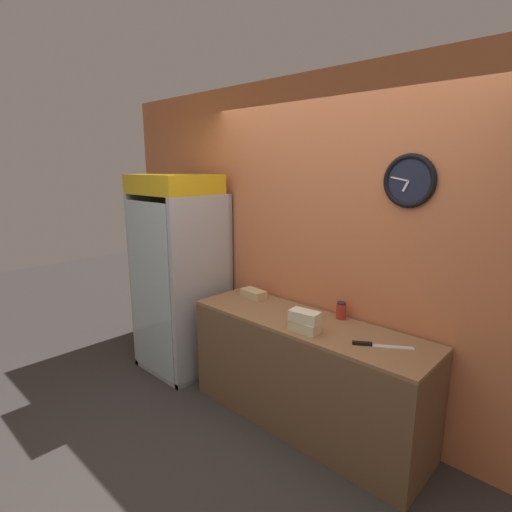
{
  "coord_description": "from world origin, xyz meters",
  "views": [
    {
      "loc": [
        1.66,
        -1.48,
        2.01
      ],
      "look_at": [
        -0.47,
        0.79,
        1.3
      ],
      "focal_mm": 28.0,
      "sensor_mm": 36.0,
      "label": 1
    }
  ],
  "objects_px": {
    "beverage_cooler": "(184,265)",
    "sandwich_stack_bottom": "(304,327)",
    "condiment_jar": "(341,310)",
    "sandwich_stack_middle": "(305,316)",
    "chefs_knife": "(374,345)",
    "sandwich_flat_left": "(253,294)"
  },
  "relations": [
    {
      "from": "beverage_cooler",
      "to": "sandwich_stack_bottom",
      "type": "xyz_separation_m",
      "value": [
        1.58,
        -0.15,
        -0.15
      ]
    },
    {
      "from": "sandwich_flat_left",
      "to": "condiment_jar",
      "type": "relative_size",
      "value": 1.84
    },
    {
      "from": "sandwich_stack_bottom",
      "to": "condiment_jar",
      "type": "height_order",
      "value": "condiment_jar"
    },
    {
      "from": "sandwich_stack_bottom",
      "to": "chefs_knife",
      "type": "height_order",
      "value": "sandwich_stack_bottom"
    },
    {
      "from": "condiment_jar",
      "to": "sandwich_flat_left",
      "type": "bearing_deg",
      "value": -173.73
    },
    {
      "from": "beverage_cooler",
      "to": "chefs_knife",
      "type": "bearing_deg",
      "value": -0.56
    },
    {
      "from": "sandwich_stack_bottom",
      "to": "sandwich_stack_middle",
      "type": "height_order",
      "value": "sandwich_stack_middle"
    },
    {
      "from": "beverage_cooler",
      "to": "chefs_knife",
      "type": "relative_size",
      "value": 5.66
    },
    {
      "from": "sandwich_flat_left",
      "to": "condiment_jar",
      "type": "distance_m",
      "value": 0.85
    },
    {
      "from": "sandwich_flat_left",
      "to": "chefs_knife",
      "type": "xyz_separation_m",
      "value": [
        1.25,
        -0.17,
        -0.03
      ]
    },
    {
      "from": "sandwich_stack_bottom",
      "to": "sandwich_stack_middle",
      "type": "bearing_deg",
      "value": 0.0
    },
    {
      "from": "beverage_cooler",
      "to": "sandwich_stack_middle",
      "type": "xyz_separation_m",
      "value": [
        1.58,
        -0.15,
        -0.07
      ]
    },
    {
      "from": "beverage_cooler",
      "to": "condiment_jar",
      "type": "relative_size",
      "value": 14.61
    },
    {
      "from": "beverage_cooler",
      "to": "sandwich_stack_bottom",
      "type": "height_order",
      "value": "beverage_cooler"
    },
    {
      "from": "sandwich_stack_middle",
      "to": "chefs_knife",
      "type": "height_order",
      "value": "sandwich_stack_middle"
    },
    {
      "from": "sandwich_stack_bottom",
      "to": "chefs_knife",
      "type": "relative_size",
      "value": 0.64
    },
    {
      "from": "beverage_cooler",
      "to": "condiment_jar",
      "type": "bearing_deg",
      "value": 8.56
    },
    {
      "from": "sandwich_stack_bottom",
      "to": "sandwich_stack_middle",
      "type": "relative_size",
      "value": 0.97
    },
    {
      "from": "sandwich_stack_bottom",
      "to": "condiment_jar",
      "type": "xyz_separation_m",
      "value": [
        0.06,
        0.39,
        0.03
      ]
    },
    {
      "from": "beverage_cooler",
      "to": "condiment_jar",
      "type": "xyz_separation_m",
      "value": [
        1.63,
        0.25,
        -0.12
      ]
    },
    {
      "from": "chefs_knife",
      "to": "condiment_jar",
      "type": "bearing_deg",
      "value": 147.12
    },
    {
      "from": "sandwich_flat_left",
      "to": "sandwich_stack_bottom",
      "type": "bearing_deg",
      "value": -20.94
    }
  ]
}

